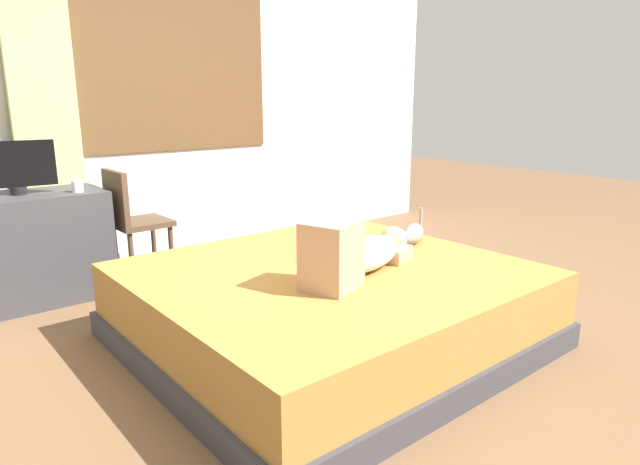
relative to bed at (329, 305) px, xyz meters
name	(u,v)px	position (x,y,z in m)	size (l,w,h in m)	color
ground_plane	(338,358)	(-0.11, -0.20, -0.22)	(16.00, 16.00, 0.00)	brown
back_wall_with_window	(143,85)	(-0.10, 2.19, 1.24)	(6.40, 0.14, 2.90)	silver
bed	(329,305)	(0.00, 0.00, 0.00)	(2.05, 1.91, 0.44)	#38383D
person_lying	(359,253)	(0.07, -0.17, 0.34)	(0.93, 0.51, 0.34)	silver
cat	(412,234)	(0.74, 0.04, 0.29)	(0.34, 0.20, 0.21)	gray
desk	(36,247)	(-1.10, 1.79, 0.15)	(0.90, 0.56, 0.74)	#38383D
tv_monitor	(16,167)	(-1.15, 1.79, 0.71)	(0.48, 0.10, 0.35)	black
cup	(77,186)	(-0.83, 1.64, 0.56)	(0.07, 0.07, 0.08)	white
chair_by_desk	(131,218)	(-0.47, 1.66, 0.29)	(0.39, 0.39, 0.86)	#4C3828
curtain_left	(44,106)	(-0.87, 2.07, 1.08)	(0.44, 0.06, 2.60)	#ADCC75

